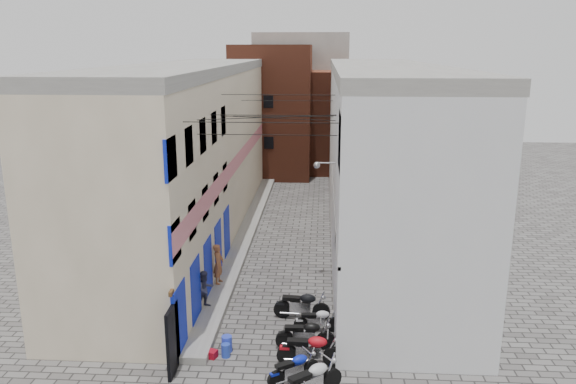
% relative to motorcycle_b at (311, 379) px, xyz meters
% --- Properties ---
extents(ground, '(90.00, 90.00, 0.00)m').
position_rel_motorcycle_b_xyz_m(ground, '(-1.77, 1.49, -0.63)').
color(ground, '#524F4D').
rests_on(ground, ground).
extents(plinth, '(0.90, 26.00, 0.25)m').
position_rel_motorcycle_b_xyz_m(plinth, '(-3.82, 14.49, -0.50)').
color(plinth, gray).
rests_on(plinth, ground).
extents(building_left, '(5.10, 27.00, 9.00)m').
position_rel_motorcycle_b_xyz_m(building_left, '(-6.75, 14.44, 3.87)').
color(building_left, '#BDAE8E').
rests_on(building_left, ground).
extents(building_right, '(5.94, 26.00, 9.00)m').
position_rel_motorcycle_b_xyz_m(building_right, '(3.23, 14.49, 3.88)').
color(building_right, silver).
rests_on(building_right, ground).
extents(building_far_brick_left, '(6.00, 6.00, 10.00)m').
position_rel_motorcycle_b_xyz_m(building_far_brick_left, '(-3.77, 29.49, 4.37)').
color(building_far_brick_left, brown).
rests_on(building_far_brick_left, ground).
extents(building_far_brick_right, '(5.00, 6.00, 8.00)m').
position_rel_motorcycle_b_xyz_m(building_far_brick_right, '(1.23, 31.49, 3.37)').
color(building_far_brick_right, brown).
rests_on(building_far_brick_right, ground).
extents(building_far_concrete, '(8.00, 5.00, 11.00)m').
position_rel_motorcycle_b_xyz_m(building_far_concrete, '(-1.77, 35.49, 4.87)').
color(building_far_concrete, gray).
rests_on(building_far_concrete, ground).
extents(far_shopfront, '(2.00, 0.30, 2.40)m').
position_rel_motorcycle_b_xyz_m(far_shopfront, '(-1.77, 26.69, 0.57)').
color(far_shopfront, black).
rests_on(far_shopfront, ground).
extents(overhead_wires, '(5.80, 13.02, 1.32)m').
position_rel_motorcycle_b_xyz_m(overhead_wires, '(-1.77, 9.14, 6.50)').
color(overhead_wires, black).
rests_on(overhead_wires, ground).
extents(motorcycle_b, '(2.12, 1.87, 1.25)m').
position_rel_motorcycle_b_xyz_m(motorcycle_b, '(0.00, 0.00, 0.00)').
color(motorcycle_b, '#B9BABE').
rests_on(motorcycle_b, ground).
extents(motorcycle_c, '(1.80, 1.44, 1.03)m').
position_rel_motorcycle_b_xyz_m(motorcycle_c, '(-0.54, 0.76, -0.11)').
color(motorcycle_c, '#0B1BA5').
rests_on(motorcycle_c, ground).
extents(motorcycle_d, '(2.16, 0.75, 1.24)m').
position_rel_motorcycle_b_xyz_m(motorcycle_d, '(-0.07, 1.72, -0.01)').
color(motorcycle_d, '#B00C16').
rests_on(motorcycle_d, ground).
extents(motorcycle_e, '(2.02, 0.70, 1.16)m').
position_rel_motorcycle_b_xyz_m(motorcycle_e, '(-0.26, 2.73, -0.05)').
color(motorcycle_e, black).
rests_on(motorcycle_e, ground).
extents(motorcycle_f, '(1.73, 0.67, 0.98)m').
position_rel_motorcycle_b_xyz_m(motorcycle_f, '(0.13, 3.92, -0.14)').
color(motorcycle_f, silver).
rests_on(motorcycle_f, ground).
extents(motorcycle_g, '(2.16, 0.82, 1.22)m').
position_rel_motorcycle_b_xyz_m(motorcycle_g, '(-0.47, 4.87, -0.01)').
color(motorcycle_g, black).
rests_on(motorcycle_g, ground).
extents(person_a, '(0.48, 0.66, 1.70)m').
position_rel_motorcycle_b_xyz_m(person_a, '(-4.04, 7.37, 0.47)').
color(person_a, '#945735').
rests_on(person_a, plinth).
extents(person_b, '(0.89, 0.89, 1.46)m').
position_rel_motorcycle_b_xyz_m(person_b, '(-4.12, 5.10, 0.35)').
color(person_b, '#353750').
rests_on(person_b, plinth).
extents(water_jug_near, '(0.37, 0.37, 0.46)m').
position_rel_motorcycle_b_xyz_m(water_jug_near, '(-2.84, 2.06, -0.40)').
color(water_jug_near, '#2440B8').
rests_on(water_jug_near, ground).
extents(water_jug_far, '(0.43, 0.43, 0.55)m').
position_rel_motorcycle_b_xyz_m(water_jug_far, '(-2.86, 2.39, -0.35)').
color(water_jug_far, blue).
rests_on(water_jug_far, ground).
extents(red_crate, '(0.47, 0.42, 0.25)m').
position_rel_motorcycle_b_xyz_m(red_crate, '(-3.32, 1.99, -0.50)').
color(red_crate, maroon).
rests_on(red_crate, ground).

